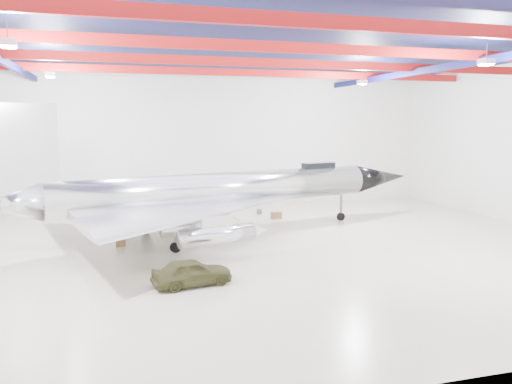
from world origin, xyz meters
name	(u,v)px	position (x,y,z in m)	size (l,w,h in m)	color
floor	(243,250)	(0.00, 0.00, 0.00)	(40.00, 40.00, 0.00)	#C0B799
wall_back	(198,140)	(0.00, 15.00, 5.50)	(40.00, 40.00, 0.00)	silver
ceiling	(242,43)	(0.00, 0.00, 11.00)	(40.00, 40.00, 0.00)	#0A0F38
ceiling_structure	(242,56)	(0.00, 0.00, 10.32)	(39.50, 29.50, 1.08)	maroon
jet_aircraft	(222,194)	(-0.29, 4.03, 2.59)	(28.50, 19.97, 7.88)	silver
jeep	(192,272)	(-3.55, -5.12, 0.58)	(1.37, 3.41, 1.16)	#39391C
crate_ply	(121,243)	(-6.44, 2.78, 0.16)	(0.47, 0.38, 0.33)	olive
toolbox_red	(202,216)	(-0.66, 9.69, 0.17)	(0.48, 0.38, 0.33)	maroon
parts_bin	(276,215)	(4.56, 8.20, 0.24)	(0.68, 0.55, 0.48)	olive
crate_small	(124,233)	(-6.22, 5.56, 0.15)	(0.41, 0.33, 0.29)	#59595B
oil_barrel	(181,227)	(-2.61, 6.03, 0.20)	(0.56, 0.45, 0.39)	olive
spares_box	(259,212)	(3.89, 10.33, 0.19)	(0.42, 0.42, 0.38)	#59595B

